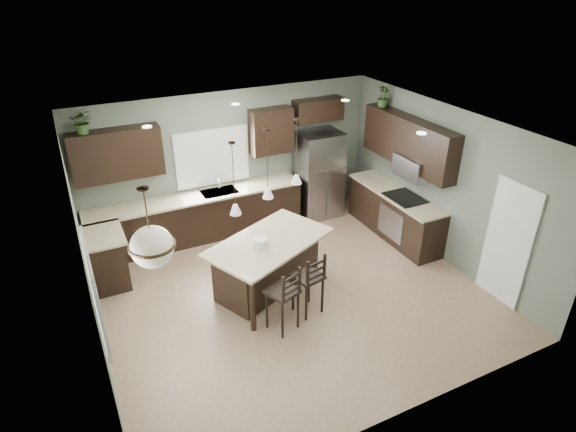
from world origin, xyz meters
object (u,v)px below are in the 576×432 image
Objects in this scene: kitchen_island at (270,265)px; bar_stool_center at (308,283)px; refrigerator at (319,175)px; serving_dish at (261,242)px; bar_stool_left at (282,298)px; plant_back_left at (82,122)px.

bar_stool_center reaches higher than kitchen_island.
refrigerator is 0.91× the size of kitchen_island.
kitchen_island is 1.86× the size of bar_stool_center.
serving_dish is 0.22× the size of bar_stool_center.
bar_stool_left is 4.36m from plant_back_left.
bar_stool_center is at bearing -95.34° from kitchen_island.
serving_dish is at bearing 66.88° from bar_stool_left.
plant_back_left reaches higher than serving_dish.
serving_dish is 1.02m from bar_stool_left.
bar_stool_left is (-0.24, -1.00, 0.09)m from kitchen_island.
kitchen_island is at bearing 97.29° from bar_stool_center.
kitchen_island is at bearing -44.15° from plant_back_left.
serving_dish reaches higher than kitchen_island.
kitchen_island is at bearing -135.42° from refrigerator.
bar_stool_left is at bearing -127.22° from refrigerator.
plant_back_left is (-2.13, 2.32, 1.61)m from serving_dish.
bar_stool_center is (0.28, -0.82, 0.08)m from kitchen_island.
refrigerator is 3.38m from bar_stool_center.
serving_dish is 0.98m from bar_stool_center.
bar_stool_center reaches higher than serving_dish.
kitchen_island is 3.87m from plant_back_left.
refrigerator is at bearing 33.24° from bar_stool_left.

